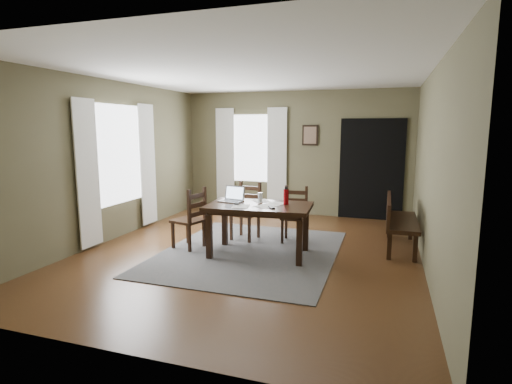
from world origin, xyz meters
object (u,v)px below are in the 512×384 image
(dining_table, at_px, (259,211))
(laptop, at_px, (233,197))
(bench, at_px, (397,218))
(chair_back_right, at_px, (295,215))
(chair_end, at_px, (191,219))
(chair_back_left, at_px, (246,211))
(water_bottle, at_px, (286,196))

(dining_table, distance_m, laptop, 0.52)
(bench, bearing_deg, laptop, 109.72)
(chair_back_right, bearing_deg, chair_end, -150.64)
(chair_back_right, height_order, laptop, laptop)
(dining_table, height_order, chair_back_right, chair_back_right)
(chair_back_left, relative_size, water_bottle, 3.68)
(dining_table, bearing_deg, bench, 23.09)
(chair_back_left, distance_m, laptop, 0.74)
(bench, xyz_separation_m, water_bottle, (-1.60, -0.88, 0.41))
(chair_end, height_order, chair_back_left, chair_back_left)
(chair_back_right, xyz_separation_m, water_bottle, (0.03, -0.75, 0.44))
(chair_end, distance_m, chair_back_right, 1.73)
(chair_back_left, distance_m, water_bottle, 1.16)
(chair_end, distance_m, chair_back_left, 1.04)
(chair_back_left, xyz_separation_m, laptop, (0.00, -0.66, 0.35))
(chair_end, height_order, bench, chair_end)
(chair_back_left, distance_m, bench, 2.47)
(dining_table, bearing_deg, water_bottle, 15.82)
(chair_end, bearing_deg, laptop, 118.24)
(bench, bearing_deg, chair_back_right, 94.48)
(bench, distance_m, water_bottle, 1.87)
(chair_back_right, height_order, bench, chair_back_right)
(chair_back_left, relative_size, chair_back_right, 1.06)
(chair_back_left, bearing_deg, bench, 13.81)
(chair_end, xyz_separation_m, water_bottle, (1.50, 0.16, 0.42))
(dining_table, xyz_separation_m, laptop, (-0.48, 0.13, 0.16))
(chair_end, distance_m, water_bottle, 1.57)
(chair_back_right, xyz_separation_m, laptop, (-0.82, -0.75, 0.38))
(dining_table, bearing_deg, chair_end, 177.33)
(water_bottle, bearing_deg, chair_end, -173.77)
(chair_end, bearing_deg, dining_table, 105.65)
(chair_back_left, bearing_deg, laptop, -80.98)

